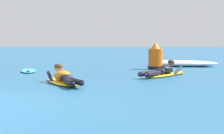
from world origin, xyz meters
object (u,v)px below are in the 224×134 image
object	(u,v)px
surfer_near	(64,79)
channel_marker_buoy	(155,59)
surfer_far	(163,72)
drifting_surfboard	(28,71)

from	to	relation	value
surfer_near	channel_marker_buoy	size ratio (longest dim) A/B	2.32
surfer_near	surfer_far	distance (m)	3.64
surfer_near	surfer_far	size ratio (longest dim) A/B	0.94
channel_marker_buoy	surfer_near	bearing A→B (deg)	-111.67
surfer_far	channel_marker_buoy	distance (m)	3.11
surfer_far	drifting_surfboard	size ratio (longest dim) A/B	1.14
surfer_far	channel_marker_buoy	size ratio (longest dim) A/B	2.46
drifting_surfboard	surfer_near	bearing A→B (deg)	-60.69
surfer_far	surfer_near	bearing A→B (deg)	-134.19
channel_marker_buoy	surfer_far	bearing A→B (deg)	-84.86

